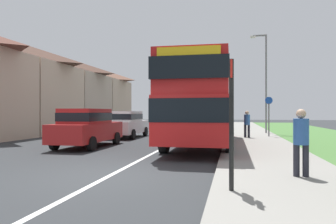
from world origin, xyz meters
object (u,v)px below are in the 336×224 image
at_px(double_decker_bus, 203,100).
at_px(parked_car_white, 125,123).
at_px(pedestrian_at_stop, 301,139).
at_px(cycle_route_sign, 269,115).
at_px(bus_stop_sign, 231,115).
at_px(pedestrian_walking_away, 247,123).
at_px(parked_car_red, 87,126).
at_px(street_lamp_mid, 265,77).

distance_m(double_decker_bus, parked_car_white, 6.73).
relative_size(pedestrian_at_stop, cycle_route_sign, 0.66).
bearing_deg(pedestrian_at_stop, bus_stop_sign, -133.78).
bearing_deg(pedestrian_walking_away, parked_car_red, -142.68).
bearing_deg(cycle_route_sign, pedestrian_walking_away, -140.16).
bearing_deg(cycle_route_sign, street_lamp_mid, 88.94).
height_order(double_decker_bus, bus_stop_sign, double_decker_bus).
xyz_separation_m(double_decker_bus, street_lamp_mid, (3.57, 8.58, 1.94)).
bearing_deg(parked_car_red, street_lamp_mid, 49.04).
bearing_deg(parked_car_red, pedestrian_walking_away, 37.32).
bearing_deg(pedestrian_at_stop, parked_car_red, 144.80).
xyz_separation_m(parked_car_red, pedestrian_at_stop, (8.02, -5.66, 0.02)).
relative_size(bus_stop_sign, cycle_route_sign, 1.03).
bearing_deg(pedestrian_walking_away, cycle_route_sign, 39.84).
distance_m(double_decker_bus, bus_stop_sign, 8.85).
bearing_deg(pedestrian_walking_away, double_decker_bus, -117.74).
bearing_deg(bus_stop_sign, cycle_route_sign, 81.16).
bearing_deg(pedestrian_walking_away, pedestrian_at_stop, -86.32).
relative_size(double_decker_bus, parked_car_white, 2.34).
bearing_deg(cycle_route_sign, parked_car_white, -172.28).
bearing_deg(street_lamp_mid, cycle_route_sign, -91.06).
bearing_deg(parked_car_red, pedestrian_at_stop, -35.20).
xyz_separation_m(parked_car_white, pedestrian_at_stop, (8.11, -11.15, 0.07)).
relative_size(double_decker_bus, street_lamp_mid, 1.44).
bearing_deg(pedestrian_at_stop, cycle_route_sign, 87.16).
height_order(double_decker_bus, parked_car_white, double_decker_bus).
bearing_deg(street_lamp_mid, pedestrian_at_stop, -92.46).
distance_m(parked_car_red, parked_car_white, 5.50).
distance_m(parked_car_red, pedestrian_walking_away, 9.18).
relative_size(parked_car_red, pedestrian_walking_away, 2.70).
xyz_separation_m(pedestrian_at_stop, street_lamp_mid, (0.67, 15.67, 3.11)).
xyz_separation_m(bus_stop_sign, street_lamp_mid, (2.23, 17.30, 2.55)).
relative_size(parked_car_red, pedestrian_at_stop, 2.70).
height_order(double_decker_bus, pedestrian_at_stop, double_decker_bus).
height_order(double_decker_bus, cycle_route_sign, double_decker_bus).
bearing_deg(double_decker_bus, street_lamp_mid, 67.43).
height_order(parked_car_white, pedestrian_at_stop, pedestrian_at_stop).
height_order(cycle_route_sign, street_lamp_mid, street_lamp_mid).
height_order(pedestrian_walking_away, street_lamp_mid, street_lamp_mid).
relative_size(parked_car_red, street_lamp_mid, 0.64).
height_order(double_decker_bus, pedestrian_walking_away, double_decker_bus).
height_order(parked_car_white, street_lamp_mid, street_lamp_mid).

